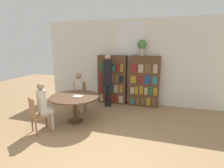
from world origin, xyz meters
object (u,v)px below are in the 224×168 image
object	(u,v)px
seated_reader_right	(44,105)
bookshelf_left	(112,79)
reading_table	(75,100)
chair_left_side	(80,95)
chair_near_camera	(37,113)
seated_reader_left	(79,90)
flower_vase	(142,46)
bookshelf_right	(144,81)
librarian_standing	(108,75)

from	to	relation	value
seated_reader_right	bookshelf_left	bearing A→B (deg)	104.37
reading_table	chair_left_side	size ratio (longest dim) A/B	1.49
chair_near_camera	seated_reader_left	xyz separation A→B (m)	(0.29, 1.61, 0.22)
bookshelf_left	chair_left_side	bearing A→B (deg)	-129.81
chair_near_camera	seated_reader_right	bearing A→B (deg)	90.00
flower_vase	chair_near_camera	xyz separation A→B (m)	(-2.11, -2.79, -1.60)
seated_reader_right	chair_left_side	bearing A→B (deg)	120.01
flower_vase	seated_reader_left	xyz separation A→B (m)	(-1.82, -1.17, -1.38)
chair_near_camera	chair_left_side	bearing A→B (deg)	117.00
flower_vase	chair_left_side	bearing A→B (deg)	-151.84
bookshelf_left	reading_table	size ratio (longest dim) A/B	1.31
flower_vase	chair_left_side	xyz separation A→B (m)	(-1.88, -1.00, -1.60)
bookshelf_right	reading_table	bearing A→B (deg)	-130.39
librarian_standing	reading_table	bearing A→B (deg)	-108.52
flower_vase	bookshelf_left	bearing A→B (deg)	-179.74
reading_table	chair_near_camera	distance (m)	1.02
bookshelf_right	librarian_standing	bearing A→B (deg)	-156.89
seated_reader_left	seated_reader_right	distance (m)	1.47
flower_vase	librarian_standing	distance (m)	1.53
bookshelf_left	chair_near_camera	size ratio (longest dim) A/B	1.95
seated_reader_right	librarian_standing	bearing A→B (deg)	100.36
bookshelf_left	seated_reader_right	size ratio (longest dim) A/B	1.42
bookshelf_right	chair_near_camera	bearing A→B (deg)	-128.71
bookshelf_right	chair_near_camera	xyz separation A→B (m)	(-2.23, -2.78, -0.37)
chair_left_side	librarian_standing	size ratio (longest dim) A/B	0.49
reading_table	seated_reader_right	distance (m)	0.82
reading_table	seated_reader_right	bearing A→B (deg)	-124.43
reading_table	seated_reader_left	world-z (taller)	seated_reader_left
bookshelf_left	chair_near_camera	xyz separation A→B (m)	(-1.07, -2.78, -0.37)
seated_reader_right	librarian_standing	world-z (taller)	librarian_standing
chair_near_camera	bookshelf_right	bearing A→B (deg)	85.72
bookshelf_right	seated_reader_left	xyz separation A→B (m)	(-1.94, -1.17, -0.15)
bookshelf_left	seated_reader_left	distance (m)	1.41
chair_near_camera	seated_reader_left	bearing A→B (deg)	114.14
bookshelf_left	flower_vase	bearing A→B (deg)	0.26
bookshelf_right	seated_reader_left	size ratio (longest dim) A/B	1.39
bookshelf_left	librarian_standing	distance (m)	0.55
bookshelf_left	librarian_standing	size ratio (longest dim) A/B	0.96
bookshelf_left	chair_left_side	xyz separation A→B (m)	(-0.83, -1.00, -0.37)
chair_left_side	librarian_standing	distance (m)	1.14
bookshelf_left	chair_near_camera	distance (m)	3.00
seated_reader_left	librarian_standing	xyz separation A→B (m)	(0.76, 0.67, 0.39)
chair_near_camera	seated_reader_right	size ratio (longest dim) A/B	0.73
bookshelf_right	librarian_standing	world-z (taller)	librarian_standing
seated_reader_left	seated_reader_right	bearing A→B (deg)	63.16
bookshelf_left	librarian_standing	xyz separation A→B (m)	(-0.01, -0.50, 0.24)
seated_reader_left	librarian_standing	distance (m)	1.09
chair_near_camera	reading_table	bearing A→B (deg)	90.00
flower_vase	seated_reader_left	size ratio (longest dim) A/B	0.42
bookshelf_right	chair_near_camera	world-z (taller)	bookshelf_right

